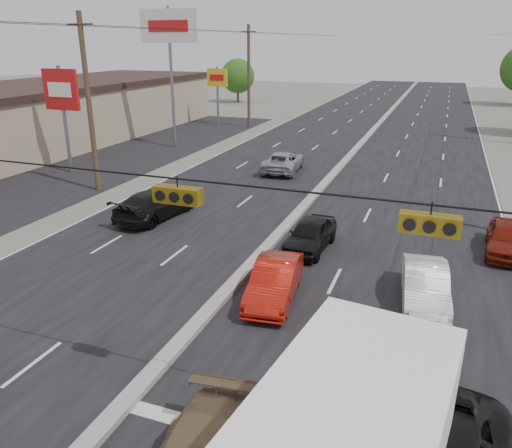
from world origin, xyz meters
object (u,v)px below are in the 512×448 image
at_px(pole_sign_billboard, 169,35).
at_px(oncoming_far, 283,162).
at_px(oncoming_near, 155,205).
at_px(red_sedan, 275,282).
at_px(queue_car_e, 507,239).
at_px(pole_sign_mid, 62,96).
at_px(pole_sign_far, 217,82).
at_px(utility_pole_left_c, 249,76).
at_px(utility_pole_left_b, 89,104).
at_px(tree_left_far, 238,76).
at_px(queue_car_a, 310,235).
at_px(queue_car_b, 425,286).

height_order(pole_sign_billboard, oncoming_far, pole_sign_billboard).
bearing_deg(oncoming_near, pole_sign_billboard, -57.30).
bearing_deg(red_sedan, queue_car_e, 35.41).
height_order(pole_sign_mid, pole_sign_far, pole_sign_mid).
relative_size(utility_pole_left_c, oncoming_near, 2.02).
bearing_deg(utility_pole_left_b, tree_left_far, 101.92).
distance_m(pole_sign_mid, oncoming_far, 15.17).
relative_size(utility_pole_left_b, oncoming_far, 2.04).
xyz_separation_m(pole_sign_billboard, tree_left_far, (-7.50, 32.00, -5.15)).
distance_m(pole_sign_mid, queue_car_a, 20.60).
relative_size(utility_pole_left_c, queue_car_e, 2.51).
distance_m(queue_car_e, oncoming_near, 16.28).
bearing_deg(oncoming_far, utility_pole_left_c, -66.86).
bearing_deg(tree_left_far, pole_sign_billboard, -76.81).
xyz_separation_m(utility_pole_left_b, queue_car_b, (19.09, -7.64, -4.43)).
bearing_deg(queue_car_b, oncoming_near, 155.48).
xyz_separation_m(pole_sign_billboard, queue_car_b, (21.09, -20.64, -8.19)).
xyz_separation_m(utility_pole_left_b, pole_sign_billboard, (-2.00, 13.00, 3.76)).
bearing_deg(pole_sign_billboard, oncoming_near, -64.04).
height_order(red_sedan, queue_car_b, queue_car_b).
bearing_deg(queue_car_e, queue_car_b, -113.68).
bearing_deg(utility_pole_left_b, pole_sign_mid, 146.31).
distance_m(queue_car_a, oncoming_far, 13.66).
bearing_deg(utility_pole_left_b, utility_pole_left_c, 90.00).
height_order(utility_pole_left_b, queue_car_e, utility_pole_left_b).
height_order(tree_left_far, oncoming_far, tree_left_far).
relative_size(pole_sign_billboard, queue_car_b, 2.68).
bearing_deg(queue_car_e, red_sedan, -133.79).
distance_m(pole_sign_far, tree_left_far, 20.89).
height_order(pole_sign_far, oncoming_near, pole_sign_far).
xyz_separation_m(pole_sign_mid, tree_left_far, (-5.00, 42.00, -1.40)).
bearing_deg(oncoming_far, pole_sign_far, -58.37).
bearing_deg(pole_sign_far, queue_car_a, -58.83).
xyz_separation_m(pole_sign_billboard, queue_car_a, (16.24, -17.32, -8.20)).
xyz_separation_m(pole_sign_mid, oncoming_far, (13.51, 5.30, -4.43)).
bearing_deg(queue_car_b, queue_car_a, 139.82).
distance_m(red_sedan, oncoming_near, 10.22).
bearing_deg(oncoming_near, tree_left_far, -65.57).
bearing_deg(utility_pole_left_b, red_sedan, -32.54).
relative_size(oncoming_near, oncoming_far, 1.01).
distance_m(utility_pole_left_c, tree_left_far, 22.19).
bearing_deg(utility_pole_left_c, utility_pole_left_b, -90.00).
xyz_separation_m(queue_car_a, queue_car_b, (4.86, -3.32, 0.01)).
bearing_deg(pole_sign_billboard, queue_car_b, -44.38).
relative_size(red_sedan, oncoming_near, 0.82).
xyz_separation_m(pole_sign_far, red_sedan, (17.71, -34.07, -3.74)).
bearing_deg(pole_sign_mid, pole_sign_billboard, 75.96).
distance_m(utility_pole_left_b, utility_pole_left_c, 25.00).
bearing_deg(oncoming_far, pole_sign_billboard, -28.33).
bearing_deg(tree_left_far, red_sedan, -66.32).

